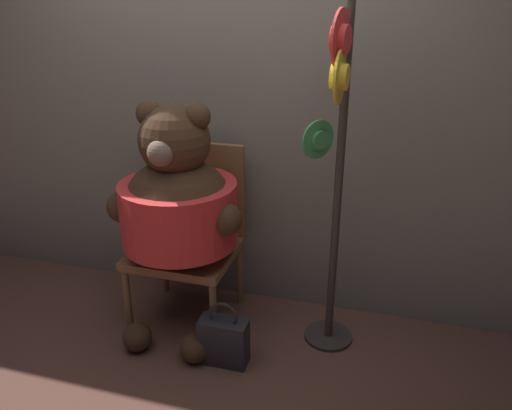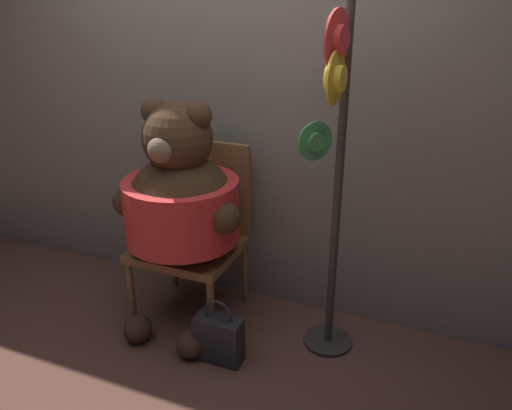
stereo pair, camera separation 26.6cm
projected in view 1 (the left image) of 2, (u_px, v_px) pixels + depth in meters
name	position (u px, v px, depth m)	size (l,w,h in m)	color
ground_plane	(191.00, 359.00, 2.77)	(14.00, 14.00, 0.00)	brown
wall_back	(231.00, 96.00, 2.94)	(8.00, 0.10, 2.64)	slate
chair	(190.00, 229.00, 3.01)	(0.59, 0.55, 1.07)	brown
teddy_bear	(178.00, 206.00, 2.74)	(0.78, 0.69, 1.37)	#3D2819
hat_display_rack	(335.00, 170.00, 2.48)	(0.31, 0.42, 1.87)	#332D28
handbag_on_ground	(224.00, 340.00, 2.70)	(0.26, 0.12, 0.38)	#232328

